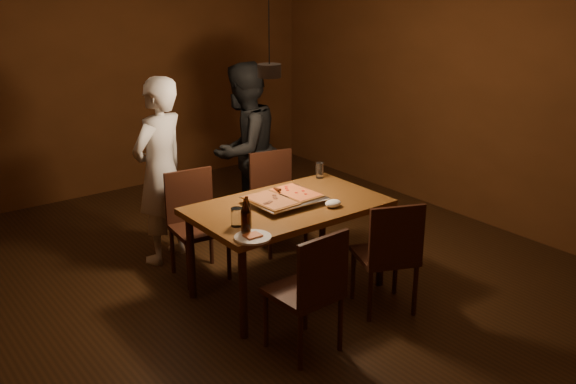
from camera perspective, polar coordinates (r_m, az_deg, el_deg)
room_shell at (r=4.99m, az=-1.63°, el=6.75°), size 6.00×6.00×6.00m
dining_table at (r=5.00m, az=0.00°, el=-1.88°), size 1.50×0.90×0.75m
chair_far_left at (r=5.42m, az=-8.30°, el=-1.95°), size 0.46×0.46×0.49m
chair_far_right at (r=5.91m, az=-1.12°, el=0.06°), size 0.49×0.49×0.49m
chair_near_left at (r=4.24m, az=2.13°, el=-8.04°), size 0.44×0.44×0.49m
chair_near_right at (r=4.80m, az=9.04°, el=-4.86°), size 0.55×0.55×0.49m
pizza_tray at (r=4.99m, az=-0.29°, el=-0.74°), size 0.58×0.49×0.05m
pizza_meat at (r=4.89m, az=-1.56°, el=-0.74°), size 0.28×0.42×0.02m
pizza_cheese at (r=5.06m, az=0.71°, el=-0.05°), size 0.28×0.41×0.02m
spatula at (r=4.98m, az=-0.42°, el=-0.32°), size 0.14×0.25×0.04m
beer_bottle_a at (r=4.38m, az=-3.78°, el=-2.23°), size 0.07×0.07×0.26m
beer_bottle_b at (r=4.49m, az=-3.68°, el=-1.84°), size 0.06×0.06×0.23m
water_glass_left at (r=4.55m, az=-4.57°, el=-2.24°), size 0.08×0.08×0.13m
water_glass_right at (r=5.59m, az=2.83°, el=1.93°), size 0.07×0.07×0.14m
plate_slice at (r=4.36m, az=-3.15°, el=-4.03°), size 0.25×0.25×0.03m
napkin at (r=4.92m, az=4.03°, el=-1.02°), size 0.14×0.10×0.06m
diner_white at (r=5.66m, az=-11.28°, el=1.83°), size 0.71×0.60×1.64m
diner_dark at (r=6.16m, az=-3.94°, el=3.72°), size 0.99×0.89×1.67m
pendant_lamp at (r=4.92m, az=-1.67°, el=10.85°), size 0.18×0.18×1.10m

